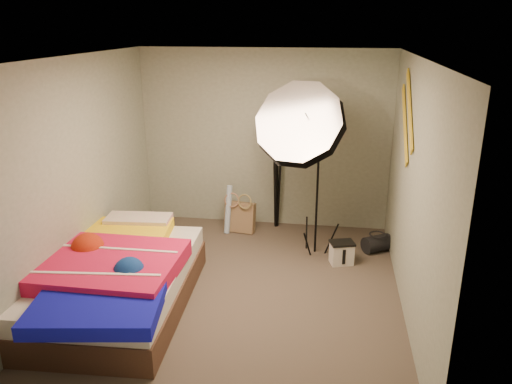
% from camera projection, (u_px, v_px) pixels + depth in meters
% --- Properties ---
extents(floor, '(4.00, 4.00, 0.00)m').
position_uv_depth(floor, '(239.00, 290.00, 5.54)').
color(floor, '#4F453A').
rests_on(floor, ground).
extents(ceiling, '(4.00, 4.00, 0.00)m').
position_uv_depth(ceiling, '(236.00, 57.00, 4.73)').
color(ceiling, silver).
rests_on(ceiling, wall_back).
extents(wall_back, '(3.50, 0.00, 3.50)m').
position_uv_depth(wall_back, '(264.00, 140.00, 7.01)').
color(wall_back, '#9CA393').
rests_on(wall_back, floor).
extents(wall_front, '(3.50, 0.00, 3.50)m').
position_uv_depth(wall_front, '(180.00, 275.00, 3.27)').
color(wall_front, '#9CA393').
rests_on(wall_front, floor).
extents(wall_left, '(0.00, 4.00, 4.00)m').
position_uv_depth(wall_left, '(79.00, 175.00, 5.39)').
color(wall_left, '#9CA393').
rests_on(wall_left, floor).
extents(wall_right, '(0.00, 4.00, 4.00)m').
position_uv_depth(wall_right, '(413.00, 191.00, 4.88)').
color(wall_right, '#9CA393').
rests_on(wall_right, floor).
extents(tote_bag, '(0.45, 0.25, 0.44)m').
position_uv_depth(tote_bag, '(240.00, 217.00, 7.03)').
color(tote_bag, '#987A59').
rests_on(tote_bag, floor).
extents(wrapping_roll, '(0.13, 0.21, 0.68)m').
position_uv_depth(wrapping_roll, '(228.00, 209.00, 6.96)').
color(wrapping_roll, '#618DCA').
rests_on(wrapping_roll, floor).
extents(camera_case, '(0.31, 0.26, 0.27)m').
position_uv_depth(camera_case, '(342.00, 253.00, 6.10)').
color(camera_case, silver).
rests_on(camera_case, floor).
extents(duffel_bag, '(0.42, 0.37, 0.22)m').
position_uv_depth(duffel_bag, '(377.00, 244.00, 6.43)').
color(duffel_bag, black).
rests_on(duffel_bag, floor).
extents(wall_stripe_upper, '(0.02, 0.91, 0.78)m').
position_uv_depth(wall_stripe_upper, '(410.00, 109.00, 5.22)').
color(wall_stripe_upper, gold).
rests_on(wall_stripe_upper, wall_right).
extents(wall_stripe_lower, '(0.02, 0.91, 0.78)m').
position_uv_depth(wall_stripe_lower, '(405.00, 124.00, 5.52)').
color(wall_stripe_lower, gold).
rests_on(wall_stripe_lower, wall_right).
extents(bed, '(1.70, 2.43, 0.64)m').
position_uv_depth(bed, '(112.00, 278.00, 5.13)').
color(bed, '#4D3124').
rests_on(bed, floor).
extents(photo_umbrella, '(1.45, 1.15, 2.30)m').
position_uv_depth(photo_umbrella, '(301.00, 126.00, 5.88)').
color(photo_umbrella, black).
rests_on(photo_umbrella, floor).
extents(camera_tripod, '(0.09, 0.09, 1.32)m').
position_uv_depth(camera_tripod, '(277.00, 176.00, 7.02)').
color(camera_tripod, black).
rests_on(camera_tripod, floor).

